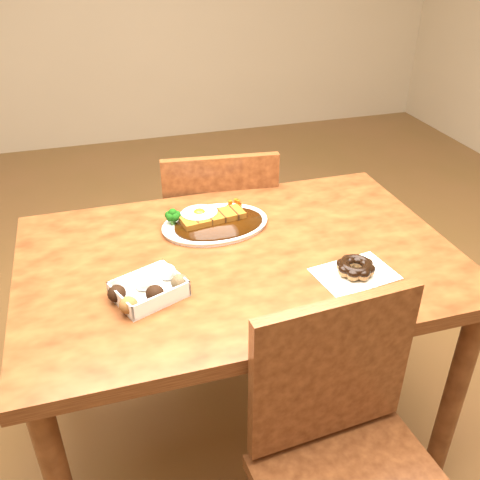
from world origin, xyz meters
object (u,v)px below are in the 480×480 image
object	(u,v)px
pon_de_ring	(355,268)
chair_near	(352,470)
chair_far	(218,239)
katsu_curry_plate	(213,222)
table	(240,283)
donut_box	(149,289)

from	to	relation	value
pon_de_ring	chair_near	bearing A→B (deg)	-113.65
chair_far	katsu_curry_plate	size ratio (longest dim) A/B	2.59
katsu_curry_plate	pon_de_ring	xyz separation A→B (m)	(0.29, -0.35, 0.00)
table	pon_de_ring	world-z (taller)	pon_de_ring
table	pon_de_ring	xyz separation A→B (m)	(0.26, -0.18, 0.12)
chair_far	pon_de_ring	size ratio (longest dim) A/B	3.90
donut_box	pon_de_ring	xyz separation A→B (m)	(0.53, -0.06, -0.00)
chair_far	donut_box	bearing A→B (deg)	69.28
table	katsu_curry_plate	bearing A→B (deg)	100.29
table	donut_box	size ratio (longest dim) A/B	6.01
katsu_curry_plate	chair_near	bearing A→B (deg)	-79.05
table	chair_near	bearing A→B (deg)	-78.84
donut_box	table	bearing A→B (deg)	23.86
table	chair_far	distance (m)	0.57
katsu_curry_plate	pon_de_ring	size ratio (longest dim) A/B	1.51
chair_near	katsu_curry_plate	distance (m)	0.78
chair_far	chair_near	xyz separation A→B (m)	(0.04, -1.07, 0.00)
chair_near	donut_box	size ratio (longest dim) A/B	4.36
katsu_curry_plate	pon_de_ring	bearing A→B (deg)	-50.29
chair_far	pon_de_ring	bearing A→B (deg)	111.64
chair_near	katsu_curry_plate	bearing A→B (deg)	96.55
table	chair_near	xyz separation A→B (m)	(0.11, -0.53, -0.17)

